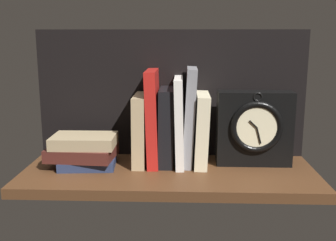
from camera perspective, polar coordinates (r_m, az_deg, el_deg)
The scene contains 10 objects.
ground_plane at distance 103.79cm, azimuth 0.16°, elevation -7.69°, with size 74.56×29.21×2.50cm, color #4C2D19.
back_panel at distance 112.87cm, azimuth 0.43°, elevation 3.82°, with size 74.56×1.20×35.31cm, color black.
book_tan_shortstories at distance 106.89cm, azimuth -3.92°, elevation -1.26°, with size 3.24×14.23×18.48cm, color tan.
book_red_requiem at distance 105.89cm, azimuth -2.15°, elevation 0.42°, with size 2.82×14.48×24.95cm, color red.
book_black_skeptic at distance 106.18cm, azimuth -0.17°, elevation -0.86°, with size 3.89×12.79×20.16cm, color black.
book_white_catcher at distance 105.79cm, azimuth 1.62°, elevation -0.13°, with size 2.14×15.28×23.00cm, color silver.
book_gray_chess at distance 105.53cm, azimuth 3.05°, elevation 0.55°, with size 2.52×12.37×25.59cm, color gray.
book_cream_twain at distance 106.34cm, azimuth 4.75°, elevation -1.25°, with size 3.27×14.55×18.84cm, color beige.
framed_clock at distance 107.59cm, azimuth 12.18°, elevation -1.06°, with size 19.52×7.55×19.77cm.
book_stack_side at distance 107.29cm, azimuth -11.82°, elevation -4.22°, with size 17.85×13.32×8.40cm.
Camera 1 is at (3.61, -97.66, 33.71)cm, focal length 42.90 mm.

